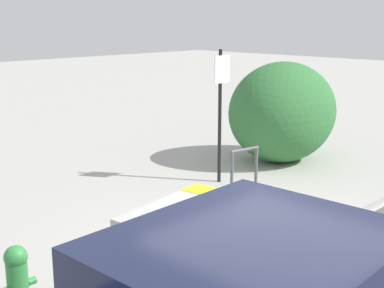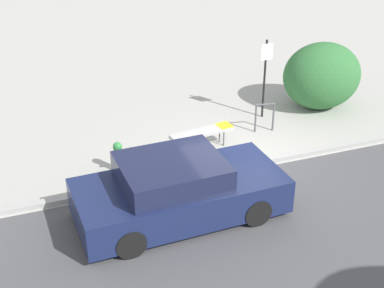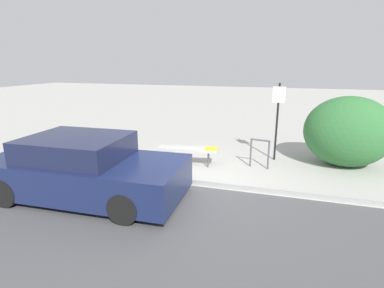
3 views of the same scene
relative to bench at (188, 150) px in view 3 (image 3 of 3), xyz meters
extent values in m
plane|color=#ADAAA3|center=(0.59, -1.26, -0.47)|extent=(60.00, 60.00, 0.00)
cube|color=#A8A8A3|center=(0.59, -1.26, -0.40)|extent=(60.00, 0.20, 0.13)
cylinder|color=#515156|center=(-0.59, -0.19, -0.25)|extent=(0.04, 0.04, 0.43)
cylinder|color=#515156|center=(0.59, -0.03, -0.25)|extent=(0.04, 0.04, 0.43)
cylinder|color=#515156|center=(-0.62, 0.02, -0.25)|extent=(0.04, 0.04, 0.43)
cylinder|color=#515156|center=(0.56, 0.19, -0.25)|extent=(0.04, 0.04, 0.43)
cube|color=#B2B2AD|center=(-0.01, 0.00, 0.01)|extent=(1.74, 0.62, 0.09)
cube|color=yellow|center=(0.65, 0.09, 0.06)|extent=(0.41, 0.43, 0.01)
cylinder|color=#515156|center=(1.73, 0.42, -0.07)|extent=(0.05, 0.05, 0.80)
cylinder|color=#515156|center=(2.22, 0.33, -0.07)|extent=(0.05, 0.05, 0.80)
cylinder|color=#515156|center=(1.97, 0.37, 0.33)|extent=(0.55, 0.15, 0.05)
cylinder|color=black|center=(2.36, 1.24, 0.68)|extent=(0.06, 0.06, 2.30)
cube|color=white|center=(2.36, 1.20, 1.50)|extent=(0.36, 0.02, 0.46)
cylinder|color=#338C3F|center=(-2.28, -0.35, -0.17)|extent=(0.20, 0.20, 0.60)
sphere|color=#338C3F|center=(-2.28, -0.35, 0.19)|extent=(0.22, 0.22, 0.22)
cylinder|color=#338C3F|center=(-2.42, -0.35, -0.11)|extent=(0.08, 0.07, 0.07)
cylinder|color=#338C3F|center=(-2.14, -0.35, -0.11)|extent=(0.08, 0.07, 0.07)
ellipsoid|color=#337038|center=(4.30, 1.29, 0.53)|extent=(2.37, 1.96, 1.99)
cylinder|color=black|center=(-0.21, -1.68, -0.17)|extent=(0.61, 0.20, 0.60)
cylinder|color=black|center=(-0.16, -3.44, -0.17)|extent=(0.61, 0.20, 0.60)
cylinder|color=black|center=(-2.87, -1.77, -0.17)|extent=(0.61, 0.20, 0.60)
cylinder|color=black|center=(-2.81, -3.53, -0.17)|extent=(0.61, 0.20, 0.60)
cube|color=#19234C|center=(-1.51, -2.61, 0.03)|extent=(4.34, 2.04, 0.73)
cube|color=#1A203E|center=(-1.68, -2.61, 0.63)|extent=(2.11, 1.77, 0.51)
camera|label=1|loc=(-4.41, -4.70, 2.34)|focal=50.00mm
camera|label=2|loc=(-4.50, -11.35, 6.09)|focal=50.00mm
camera|label=3|loc=(2.47, -7.80, 2.41)|focal=28.00mm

